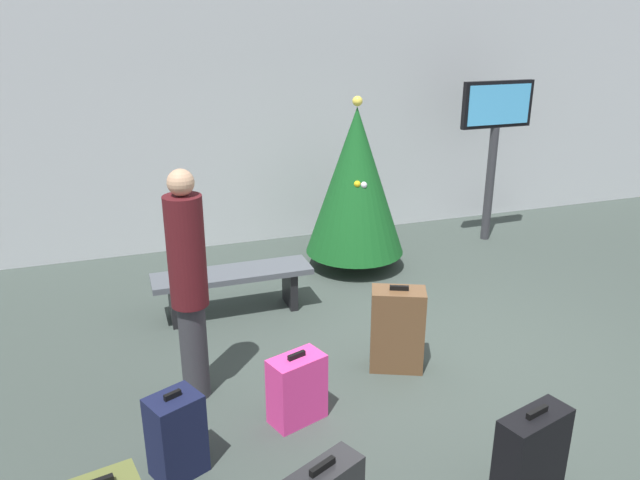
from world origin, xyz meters
The scene contains 10 objects.
ground_plane centered at (0.00, 0.00, 0.00)m, with size 16.00×16.00×0.00m, color #38423D.
back_wall centered at (0.00, 3.73, 1.79)m, with size 16.00×0.20×3.57m, color #B7BCC1.
holiday_tree centered at (0.00, 2.31, 1.10)m, with size 1.21×1.21×2.11m.
flight_info_kiosk centered at (2.15, 2.66, 1.57)m, with size 1.05×0.12×2.19m.
waiting_bench centered at (-1.69, 1.52, 0.37)m, with size 1.64×0.44×0.48m.
traveller_0 centered at (-2.28, 0.14, 1.03)m, with size 0.37×0.37×1.92m.
suitcase_2 centered at (-0.54, -0.01, 0.38)m, with size 0.53×0.43×0.80m.
suitcase_3 centered at (-0.49, -1.79, 0.35)m, with size 0.53×0.32×0.74m.
suitcase_4 centered at (-2.54, -0.75, 0.30)m, with size 0.41×0.38×0.64m.
suitcase_5 centered at (-1.60, -0.45, 0.27)m, with size 0.48×0.36×0.59m.
Camera 1 is at (-2.73, -4.27, 2.93)m, focal length 34.14 mm.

